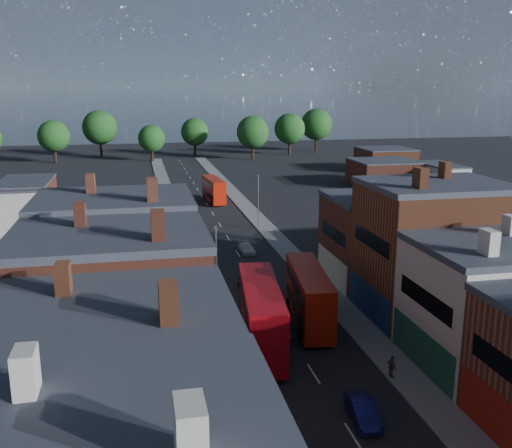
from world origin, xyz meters
name	(u,v)px	position (x,y,z in m)	size (l,w,h in m)	color
pavement_west	(185,252)	(-6.50, 50.00, 0.06)	(3.00, 200.00, 0.12)	gray
pavement_east	(283,246)	(6.50, 50.00, 0.06)	(3.00, 200.00, 0.12)	gray
lamp_post_2	(216,262)	(-5.20, 30.00, 4.70)	(0.25, 0.70, 8.12)	slate
lamp_post_3	(258,198)	(5.20, 60.00, 4.70)	(0.25, 0.70, 8.12)	slate
bus_0	(261,315)	(-2.87, 21.08, 2.87)	(4.25, 12.58, 5.33)	#9F0910
bus_1	(309,295)	(2.35, 25.08, 2.67)	(4.01, 11.68, 4.94)	#A11909
bus_2	(214,189)	(1.50, 81.82, 2.39)	(3.22, 10.42, 4.43)	#BC1B08
car_1	(363,411)	(1.20, 9.60, 0.68)	(1.44, 4.12, 1.36)	navy
car_2	(250,287)	(-1.20, 33.94, 0.54)	(1.78, 3.86, 1.07)	black
car_3	(247,248)	(1.20, 48.17, 0.58)	(1.61, 3.97, 1.15)	silver
ped_3	(392,367)	(5.30, 14.18, 0.95)	(0.97, 0.44, 1.65)	#4E4B43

